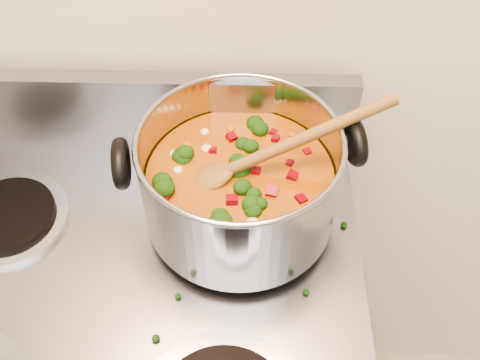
# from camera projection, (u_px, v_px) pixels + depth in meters

# --- Properties ---
(stockpot) EXTENTS (0.35, 0.28, 0.17)m
(stockpot) POSITION_uv_depth(u_px,v_px,m) (240.00, 181.00, 0.76)
(stockpot) COLOR #98989F
(stockpot) RESTS_ON electric_range
(wooden_spoon) EXTENTS (0.30, 0.10, 0.13)m
(wooden_spoon) POSITION_uv_depth(u_px,v_px,m) (255.00, 159.00, 0.74)
(wooden_spoon) COLOR brown
(wooden_spoon) RESTS_ON stockpot
(cooktop_crumbs) EXTENTS (0.24, 0.36, 0.01)m
(cooktop_crumbs) POSITION_uv_depth(u_px,v_px,m) (280.00, 241.00, 0.80)
(cooktop_crumbs) COLOR black
(cooktop_crumbs) RESTS_ON electric_range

